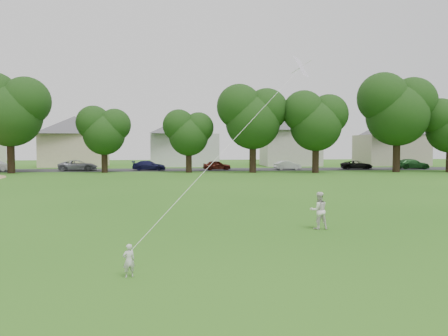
{
  "coord_description": "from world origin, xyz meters",
  "views": [
    {
      "loc": [
        -0.34,
        -13.39,
        3.11
      ],
      "look_at": [
        1.12,
        2.0,
        2.3
      ],
      "focal_mm": 35.0,
      "sensor_mm": 36.0,
      "label": 1
    }
  ],
  "objects": [
    {
      "name": "toddler",
      "position": [
        -1.61,
        -3.11,
        0.4
      ],
      "size": [
        0.34,
        0.29,
        0.8
      ],
      "primitive_type": "imported",
      "rotation": [
        0.0,
        0.0,
        3.54
      ],
      "color": "silver",
      "rests_on": "ground"
    },
    {
      "name": "parked_cars",
      "position": [
        0.62,
        41.0,
        0.62
      ],
      "size": [
        63.01,
        2.62,
        1.29
      ],
      "color": "black",
      "rests_on": "ground"
    },
    {
      "name": "ground",
      "position": [
        0.0,
        0.0,
        0.0
      ],
      "size": [
        160.0,
        160.0,
        0.0
      ],
      "primitive_type": "plane",
      "color": "#265A14",
      "rests_on": "ground"
    },
    {
      "name": "older_boy",
      "position": [
        4.67,
        2.25,
        0.69
      ],
      "size": [
        0.71,
        0.57,
        1.39
      ],
      "primitive_type": "imported",
      "rotation": [
        0.0,
        0.0,
        3.2
      ],
      "color": "silver",
      "rests_on": "ground"
    },
    {
      "name": "street",
      "position": [
        0.0,
        42.0,
        0.01
      ],
      "size": [
        90.0,
        7.0,
        0.01
      ],
      "primitive_type": "cube",
      "color": "#2D2D30",
      "rests_on": "ground"
    },
    {
      "name": "house_row",
      "position": [
        -0.25,
        52.0,
        4.58
      ],
      "size": [
        77.98,
        14.25,
        9.7
      ],
      "color": "silver",
      "rests_on": "ground"
    },
    {
      "name": "kite",
      "position": [
        1.83,
        1.97,
        3.7
      ],
      "size": [
        3.97,
        5.67,
        13.78
      ],
      "color": "white",
      "rests_on": "ground"
    },
    {
      "name": "tree_row",
      "position": [
        3.28,
        35.63,
        6.56
      ],
      "size": [
        79.21,
        8.75,
        11.75
      ],
      "color": "black",
      "rests_on": "ground"
    }
  ]
}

